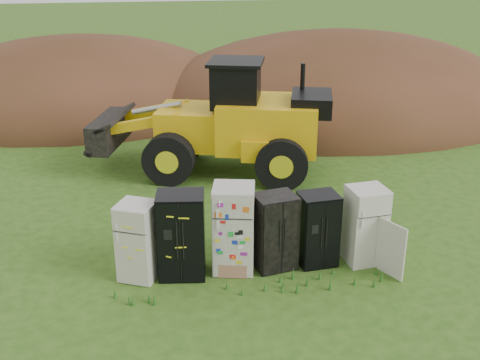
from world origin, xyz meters
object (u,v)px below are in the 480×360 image
object	(u,v)px
wheel_loader	(207,117)
fridge_dark_mid	(275,232)
fridge_leftmost	(138,241)
fridge_black_side	(181,235)
fridge_sticker	(234,228)
fridge_open_door	(365,225)
fridge_black_right	(317,229)

from	to	relation	value
wheel_loader	fridge_dark_mid	bearing A→B (deg)	-67.02
fridge_leftmost	fridge_black_side	size ratio (longest dim) A/B	0.91
fridge_black_side	fridge_leftmost	bearing A→B (deg)	-175.84
fridge_black_side	wheel_loader	xyz separation A→B (m)	(1.15, 6.03, 0.78)
fridge_leftmost	fridge_sticker	distance (m)	2.00
fridge_black_side	fridge_open_door	world-z (taller)	fridge_black_side
fridge_dark_mid	wheel_loader	distance (m)	6.10
fridge_sticker	fridge_dark_mid	world-z (taller)	fridge_sticker
fridge_dark_mid	wheel_loader	size ratio (longest dim) A/B	0.24
fridge_dark_mid	fridge_open_door	world-z (taller)	fridge_open_door
fridge_leftmost	fridge_black_side	world-z (taller)	fridge_black_side
fridge_open_door	wheel_loader	distance (m)	6.71
fridge_sticker	fridge_black_side	bearing A→B (deg)	-164.76
fridge_sticker	fridge_open_door	distance (m)	2.87
fridge_leftmost	fridge_black_right	world-z (taller)	fridge_leftmost
fridge_black_side	fridge_dark_mid	world-z (taller)	fridge_black_side
fridge_leftmost	fridge_sticker	xyz separation A→B (m)	(2.00, 0.04, 0.12)
fridge_sticker	fridge_black_right	xyz separation A→B (m)	(1.83, -0.00, -0.15)
fridge_leftmost	fridge_open_door	world-z (taller)	fridge_open_door
fridge_dark_mid	fridge_open_door	size ratio (longest dim) A/B	0.96
wheel_loader	fridge_leftmost	bearing A→B (deg)	-93.83
fridge_black_side	wheel_loader	bearing A→B (deg)	85.51
fridge_black_side	fridge_sticker	distance (m)	1.11
fridge_dark_mid	fridge_black_side	bearing A→B (deg)	168.95
fridge_leftmost	wheel_loader	size ratio (longest dim) A/B	0.24
fridge_sticker	fridge_black_right	world-z (taller)	fridge_sticker
fridge_dark_mid	fridge_black_right	xyz separation A→B (m)	(0.94, 0.02, -0.02)
fridge_dark_mid	fridge_black_right	world-z (taller)	fridge_dark_mid
fridge_dark_mid	fridge_open_door	bearing A→B (deg)	-13.78
fridge_black_side	fridge_dark_mid	size ratio (longest dim) A/B	1.11
fridge_black_side	fridge_open_door	size ratio (longest dim) A/B	1.07
fridge_sticker	wheel_loader	bearing A→B (deg)	101.08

